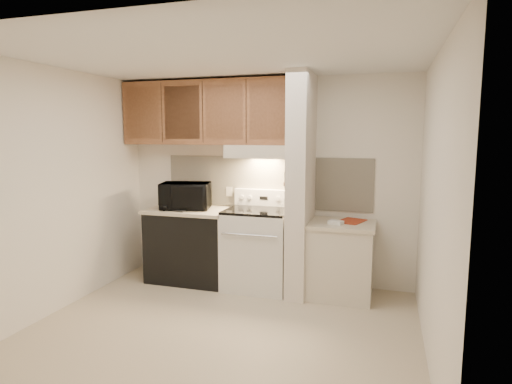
% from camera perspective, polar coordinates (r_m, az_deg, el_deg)
% --- Properties ---
extents(floor, '(3.60, 3.60, 0.00)m').
position_cam_1_polar(floor, '(4.27, -4.42, -17.65)').
color(floor, '#C6B596').
rests_on(floor, ground).
extents(ceiling, '(3.60, 3.60, 0.00)m').
position_cam_1_polar(ceiling, '(3.91, -4.82, 17.60)').
color(ceiling, white).
rests_on(ceiling, wall_back).
extents(wall_back, '(3.60, 2.50, 0.02)m').
position_cam_1_polar(wall_back, '(5.31, 1.34, 1.49)').
color(wall_back, white).
rests_on(wall_back, floor).
extents(wall_left, '(0.02, 3.00, 2.50)m').
position_cam_1_polar(wall_left, '(4.85, -24.79, 0.18)').
color(wall_left, white).
rests_on(wall_left, floor).
extents(wall_right, '(0.02, 3.00, 2.50)m').
position_cam_1_polar(wall_right, '(3.65, 22.71, -1.98)').
color(wall_right, white).
rests_on(wall_right, floor).
extents(backsplash, '(2.60, 0.02, 0.63)m').
position_cam_1_polar(backsplash, '(5.30, 1.30, 1.31)').
color(backsplash, beige).
rests_on(backsplash, wall_back).
extents(range_body, '(0.76, 0.65, 0.92)m').
position_cam_1_polar(range_body, '(5.13, 0.26, -7.72)').
color(range_body, silver).
rests_on(range_body, floor).
extents(oven_window, '(0.50, 0.01, 0.30)m').
position_cam_1_polar(oven_window, '(4.83, -0.83, -8.22)').
color(oven_window, black).
rests_on(oven_window, range_body).
extents(oven_handle, '(0.65, 0.02, 0.02)m').
position_cam_1_polar(oven_handle, '(4.74, -0.97, -5.78)').
color(oven_handle, silver).
rests_on(oven_handle, range_body).
extents(cooktop, '(0.74, 0.64, 0.03)m').
position_cam_1_polar(cooktop, '(5.03, 0.27, -2.49)').
color(cooktop, black).
rests_on(cooktop, range_body).
extents(range_backguard, '(0.76, 0.08, 0.20)m').
position_cam_1_polar(range_backguard, '(5.28, 1.16, -0.74)').
color(range_backguard, silver).
rests_on(range_backguard, range_body).
extents(range_display, '(0.10, 0.01, 0.04)m').
position_cam_1_polar(range_display, '(5.24, 1.03, -0.80)').
color(range_display, black).
rests_on(range_display, range_backguard).
extents(range_knob_left_outer, '(0.05, 0.02, 0.05)m').
position_cam_1_polar(range_knob_left_outer, '(5.32, -1.88, -0.68)').
color(range_knob_left_outer, silver).
rests_on(range_knob_left_outer, range_backguard).
extents(range_knob_left_inner, '(0.05, 0.02, 0.05)m').
position_cam_1_polar(range_knob_left_inner, '(5.29, -0.85, -0.73)').
color(range_knob_left_inner, silver).
rests_on(range_knob_left_inner, range_backguard).
extents(range_knob_right_inner, '(0.05, 0.02, 0.05)m').
position_cam_1_polar(range_knob_right_inner, '(5.19, 2.93, -0.89)').
color(range_knob_right_inner, silver).
rests_on(range_knob_right_inner, range_backguard).
extents(range_knob_right_outer, '(0.05, 0.02, 0.05)m').
position_cam_1_polar(range_knob_right_outer, '(5.17, 4.01, -0.94)').
color(range_knob_right_outer, silver).
rests_on(range_knob_right_outer, range_backguard).
extents(dishwasher_front, '(1.00, 0.63, 0.87)m').
position_cam_1_polar(dishwasher_front, '(5.46, -8.66, -7.14)').
color(dishwasher_front, black).
rests_on(dishwasher_front, floor).
extents(left_countertop, '(1.04, 0.67, 0.04)m').
position_cam_1_polar(left_countertop, '(5.36, -8.76, -2.43)').
color(left_countertop, beige).
rests_on(left_countertop, dishwasher_front).
extents(spoon_rest, '(0.24, 0.13, 0.02)m').
position_cam_1_polar(spoon_rest, '(5.21, -10.49, -2.45)').
color(spoon_rest, black).
rests_on(spoon_rest, left_countertop).
extents(teal_jar, '(0.13, 0.13, 0.11)m').
position_cam_1_polar(teal_jar, '(5.52, -7.32, -1.33)').
color(teal_jar, '#206A5E').
rests_on(teal_jar, left_countertop).
extents(outlet, '(0.08, 0.01, 0.12)m').
position_cam_1_polar(outlet, '(5.45, -3.60, 0.05)').
color(outlet, beige).
rests_on(outlet, backsplash).
extents(microwave, '(0.67, 0.53, 0.33)m').
position_cam_1_polar(microwave, '(5.33, -9.38, -0.51)').
color(microwave, black).
rests_on(microwave, left_countertop).
extents(partition_pillar, '(0.22, 0.70, 2.50)m').
position_cam_1_polar(partition_pillar, '(4.86, 6.03, 0.86)').
color(partition_pillar, silver).
rests_on(partition_pillar, floor).
extents(pillar_trim, '(0.01, 0.70, 0.04)m').
position_cam_1_polar(pillar_trim, '(4.87, 4.70, 1.49)').
color(pillar_trim, '#945C39').
rests_on(pillar_trim, partition_pillar).
extents(knife_strip, '(0.02, 0.42, 0.04)m').
position_cam_1_polar(knife_strip, '(4.82, 4.50, 1.67)').
color(knife_strip, black).
rests_on(knife_strip, partition_pillar).
extents(knife_blade_a, '(0.01, 0.03, 0.16)m').
position_cam_1_polar(knife_blade_a, '(4.69, 3.96, 0.28)').
color(knife_blade_a, silver).
rests_on(knife_blade_a, knife_strip).
extents(knife_handle_a, '(0.02, 0.02, 0.10)m').
position_cam_1_polar(knife_handle_a, '(4.66, 3.92, 2.08)').
color(knife_handle_a, black).
rests_on(knife_handle_a, knife_strip).
extents(knife_blade_b, '(0.01, 0.04, 0.18)m').
position_cam_1_polar(knife_blade_b, '(4.75, 4.11, 0.24)').
color(knife_blade_b, silver).
rests_on(knife_blade_b, knife_strip).
extents(knife_handle_b, '(0.02, 0.02, 0.10)m').
position_cam_1_polar(knife_handle_b, '(4.73, 4.13, 2.16)').
color(knife_handle_b, black).
rests_on(knife_handle_b, knife_strip).
extents(knife_blade_c, '(0.01, 0.04, 0.20)m').
position_cam_1_polar(knife_blade_c, '(4.85, 4.37, 0.27)').
color(knife_blade_c, silver).
rests_on(knife_blade_c, knife_strip).
extents(knife_handle_c, '(0.02, 0.02, 0.10)m').
position_cam_1_polar(knife_handle_c, '(4.82, 4.37, 2.26)').
color(knife_handle_c, black).
rests_on(knife_handle_c, knife_strip).
extents(knife_blade_d, '(0.01, 0.04, 0.16)m').
position_cam_1_polar(knife_blade_d, '(4.91, 4.54, 0.60)').
color(knife_blade_d, silver).
rests_on(knife_blade_d, knife_strip).
extents(knife_handle_d, '(0.02, 0.02, 0.10)m').
position_cam_1_polar(knife_handle_d, '(4.89, 4.55, 2.34)').
color(knife_handle_d, black).
rests_on(knife_handle_d, knife_strip).
extents(knife_blade_e, '(0.01, 0.04, 0.18)m').
position_cam_1_polar(knife_blade_e, '(4.99, 4.75, 0.60)').
color(knife_blade_e, silver).
rests_on(knife_blade_e, knife_strip).
extents(knife_handle_e, '(0.02, 0.02, 0.10)m').
position_cam_1_polar(knife_handle_e, '(4.98, 4.78, 2.43)').
color(knife_handle_e, black).
rests_on(knife_handle_e, knife_strip).
extents(oven_mitt, '(0.03, 0.09, 0.23)m').
position_cam_1_polar(oven_mitt, '(5.05, 4.92, 0.61)').
color(oven_mitt, slate).
rests_on(oven_mitt, partition_pillar).
extents(right_cab_base, '(0.70, 0.60, 0.81)m').
position_cam_1_polar(right_cab_base, '(4.96, 11.17, -9.07)').
color(right_cab_base, beige).
rests_on(right_cab_base, floor).
extents(right_countertop, '(0.74, 0.64, 0.04)m').
position_cam_1_polar(right_countertop, '(4.86, 11.30, -4.27)').
color(right_countertop, beige).
rests_on(right_countertop, right_cab_base).
extents(red_folder, '(0.34, 0.40, 0.01)m').
position_cam_1_polar(red_folder, '(4.94, 12.58, -3.80)').
color(red_folder, '#A33319').
rests_on(red_folder, right_countertop).
extents(white_box, '(0.18, 0.15, 0.04)m').
position_cam_1_polar(white_box, '(4.76, 10.59, -4.01)').
color(white_box, white).
rests_on(white_box, right_countertop).
extents(range_hood, '(0.78, 0.44, 0.15)m').
position_cam_1_polar(range_hood, '(5.07, 0.68, 5.44)').
color(range_hood, beige).
rests_on(range_hood, upper_cabinets).
extents(hood_lip, '(0.78, 0.04, 0.06)m').
position_cam_1_polar(hood_lip, '(4.87, -0.02, 4.82)').
color(hood_lip, beige).
rests_on(hood_lip, range_hood).
extents(upper_cabinets, '(2.18, 0.33, 0.77)m').
position_cam_1_polar(upper_cabinets, '(5.35, -6.41, 10.44)').
color(upper_cabinets, '#945C39').
rests_on(upper_cabinets, wall_back).
extents(cab_door_a, '(0.46, 0.01, 0.63)m').
position_cam_1_polar(cab_door_a, '(5.59, -14.92, 10.12)').
color(cab_door_a, '#945C39').
rests_on(cab_door_a, upper_cabinets).
extents(cab_gap_a, '(0.01, 0.01, 0.73)m').
position_cam_1_polar(cab_gap_a, '(5.45, -12.45, 10.26)').
color(cab_gap_a, black).
rests_on(cab_gap_a, upper_cabinets).
extents(cab_door_b, '(0.46, 0.01, 0.63)m').
position_cam_1_polar(cab_door_b, '(5.32, -9.84, 10.39)').
color(cab_door_b, '#945C39').
rests_on(cab_door_b, upper_cabinets).
extents(cab_gap_b, '(0.01, 0.01, 0.73)m').
position_cam_1_polar(cab_gap_b, '(5.20, -7.12, 10.51)').
color(cab_gap_b, black).
rests_on(cab_gap_b, upper_cabinets).
extents(cab_door_c, '(0.46, 0.01, 0.63)m').
position_cam_1_polar(cab_door_c, '(5.10, -4.27, 10.60)').
color(cab_door_c, '#945C39').
rests_on(cab_door_c, upper_cabinets).
extents(cab_gap_c, '(0.01, 0.01, 0.73)m').
position_cam_1_polar(cab_gap_c, '(5.01, -1.31, 10.68)').
color(cab_gap_c, black).
rests_on(cab_gap_c, upper_cabinets).
extents(cab_door_d, '(0.46, 0.01, 0.63)m').
position_cam_1_polar(cab_door_d, '(4.93, 1.75, 10.72)').
color(cab_door_d, '#945C39').
rests_on(cab_door_d, upper_cabinets).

